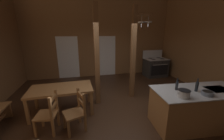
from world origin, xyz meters
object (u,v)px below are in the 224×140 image
object	(u,v)px
ladderback_chair_near_window	(76,112)
mixing_bowl_on_counter	(207,93)
kitchen_island	(197,108)
stockpot_on_counter	(184,93)
bottle_short_on_counter	(197,86)
dining_table	(61,91)
bottle_tall_on_counter	(177,85)
ladderback_chair_by_post	(49,114)
stove_range	(155,67)

from	to	relation	value
ladderback_chair_near_window	mixing_bowl_on_counter	xyz separation A→B (m)	(2.79, -0.76, 0.52)
kitchen_island	ladderback_chair_near_window	size ratio (longest dim) A/B	2.35
stockpot_on_counter	bottle_short_on_counter	size ratio (longest dim) A/B	1.03
dining_table	ladderback_chair_near_window	xyz separation A→B (m)	(0.40, -0.87, -0.20)
kitchen_island	mixing_bowl_on_counter	distance (m)	0.57
bottle_short_on_counter	bottle_tall_on_counter	bearing A→B (deg)	155.85
dining_table	ladderback_chair_by_post	world-z (taller)	ladderback_chair_by_post
stove_range	mixing_bowl_on_counter	size ratio (longest dim) A/B	5.53
ladderback_chair_by_post	bottle_tall_on_counter	size ratio (longest dim) A/B	3.21
stove_range	mixing_bowl_on_counter	distance (m)	4.21
kitchen_island	ladderback_chair_near_window	xyz separation A→B (m)	(-2.87, 0.51, -0.01)
ladderback_chair_by_post	bottle_short_on_counter	xyz separation A→B (m)	(3.32, -0.60, 0.60)
dining_table	bottle_short_on_counter	xyz separation A→B (m)	(3.12, -1.41, 0.40)
mixing_bowl_on_counter	ladderback_chair_by_post	bearing A→B (deg)	166.44
stove_range	bottle_tall_on_counter	xyz separation A→B (m)	(-1.64, -3.63, 0.56)
kitchen_island	dining_table	world-z (taller)	kitchen_island
dining_table	bottle_short_on_counter	world-z (taller)	bottle_short_on_counter
stove_range	bottle_short_on_counter	bearing A→B (deg)	-108.19
stove_range	ladderback_chair_near_window	world-z (taller)	stove_range
dining_table	bottle_tall_on_counter	xyz separation A→B (m)	(2.73, -1.23, 0.39)
stove_range	ladderback_chair_by_post	bearing A→B (deg)	-145.00
stove_range	bottle_tall_on_counter	size ratio (longest dim) A/B	4.46
bottle_tall_on_counter	bottle_short_on_counter	bearing A→B (deg)	-24.15
ladderback_chair_by_post	stockpot_on_counter	world-z (taller)	stockpot_on_counter
stove_range	bottle_short_on_counter	world-z (taller)	stove_range
kitchen_island	stockpot_on_counter	size ratio (longest dim) A/B	6.99
bottle_tall_on_counter	bottle_short_on_counter	distance (m)	0.42
ladderback_chair_near_window	mixing_bowl_on_counter	world-z (taller)	mixing_bowl_on_counter
stockpot_on_counter	mixing_bowl_on_counter	bearing A→B (deg)	-4.02
ladderback_chair_by_post	stockpot_on_counter	bearing A→B (deg)	-15.41
stockpot_on_counter	mixing_bowl_on_counter	xyz separation A→B (m)	(0.57, -0.04, -0.04)
bottle_tall_on_counter	stove_range	bearing A→B (deg)	65.72
ladderback_chair_by_post	stockpot_on_counter	xyz separation A→B (m)	(2.83, -0.78, 0.55)
mixing_bowl_on_counter	bottle_short_on_counter	world-z (taller)	bottle_short_on_counter
stockpot_on_counter	dining_table	bearing A→B (deg)	148.89
ladderback_chair_near_window	ladderback_chair_by_post	xyz separation A→B (m)	(-0.61, 0.06, 0.00)
kitchen_island	bottle_tall_on_counter	size ratio (longest dim) A/B	7.55
ladderback_chair_near_window	ladderback_chair_by_post	world-z (taller)	same
stove_range	stockpot_on_counter	world-z (taller)	stove_range
ladderback_chair_by_post	bottle_tall_on_counter	bearing A→B (deg)	-8.32
stove_range	ladderback_chair_by_post	xyz separation A→B (m)	(-4.57, -3.20, -0.03)
bottle_short_on_counter	stove_range	bearing A→B (deg)	71.81
mixing_bowl_on_counter	kitchen_island	bearing A→B (deg)	72.55
stove_range	mixing_bowl_on_counter	world-z (taller)	stove_range
stove_range	bottle_tall_on_counter	world-z (taller)	stove_range
kitchen_island	mixing_bowl_on_counter	bearing A→B (deg)	-107.45
ladderback_chair_by_post	bottle_short_on_counter	bearing A→B (deg)	-10.29
ladderback_chair_near_window	bottle_tall_on_counter	distance (m)	2.43
ladderback_chair_near_window	stockpot_on_counter	distance (m)	2.40
mixing_bowl_on_counter	bottle_short_on_counter	xyz separation A→B (m)	(-0.08, 0.22, 0.08)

